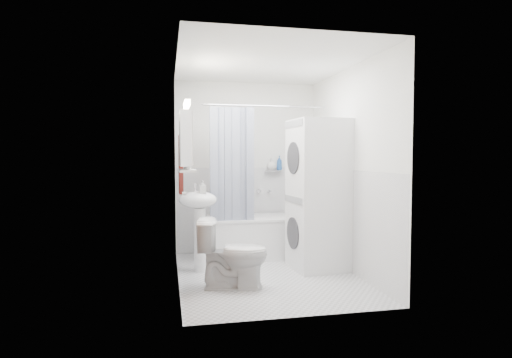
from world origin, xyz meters
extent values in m
plane|color=silver|center=(0.00, 0.00, 0.00)|extent=(2.60, 2.60, 0.00)
plane|color=white|center=(0.00, 1.30, 1.20)|extent=(2.00, 0.00, 2.00)
plane|color=white|center=(0.00, -1.30, 1.20)|extent=(2.00, 0.00, 2.00)
plane|color=white|center=(-1.00, 0.00, 1.20)|extent=(0.00, 2.60, 2.60)
plane|color=white|center=(1.00, 0.00, 1.20)|extent=(0.00, 2.60, 2.60)
plane|color=white|center=(0.00, 0.00, 2.40)|extent=(2.60, 2.60, 0.00)
plane|color=white|center=(0.00, 1.29, 0.60)|extent=(1.98, 0.00, 1.98)
plane|color=white|center=(-0.99, 0.00, 0.60)|extent=(0.00, 2.58, 2.58)
plane|color=white|center=(0.99, 0.00, 0.60)|extent=(0.00, 2.58, 2.58)
plane|color=brown|center=(-0.98, -0.88, 1.00)|extent=(0.00, 2.00, 2.00)
cylinder|color=silver|center=(-0.95, -0.55, 1.00)|extent=(0.04, 0.04, 0.04)
cube|color=white|center=(0.12, 0.92, 0.26)|extent=(1.41, 0.66, 0.52)
cube|color=white|center=(0.12, 0.92, 0.53)|extent=(1.43, 0.68, 0.03)
cube|color=silver|center=(0.12, 0.92, 0.42)|extent=(1.23, 0.48, 0.20)
cylinder|color=silver|center=(0.32, 1.25, 0.87)|extent=(0.04, 0.12, 0.04)
cylinder|color=silver|center=(0.12, 0.64, 2.00)|extent=(1.61, 0.02, 0.02)
cube|color=#15234B|center=(-0.54, 0.64, 1.25)|extent=(0.10, 0.02, 1.45)
cube|color=#15234B|center=(-0.45, 0.64, 1.25)|extent=(0.10, 0.02, 1.45)
cube|color=#15234B|center=(-0.36, 0.64, 1.25)|extent=(0.10, 0.02, 1.45)
cube|color=#15234B|center=(-0.27, 0.64, 1.25)|extent=(0.10, 0.02, 1.45)
cube|color=#15234B|center=(-0.18, 0.64, 1.25)|extent=(0.10, 0.02, 1.45)
cube|color=#15234B|center=(-0.09, 0.64, 1.25)|extent=(0.10, 0.02, 1.45)
ellipsoid|color=white|center=(-0.76, 0.32, 0.85)|extent=(0.44, 0.37, 0.20)
cylinder|color=white|center=(-0.74, 0.32, 0.38)|extent=(0.14, 0.14, 0.75)
cylinder|color=silver|center=(-0.78, 0.46, 0.97)|extent=(0.03, 0.03, 0.14)
cylinder|color=silver|center=(-0.78, 0.42, 1.03)|extent=(0.02, 0.10, 0.02)
cube|color=white|center=(-0.91, 0.10, 1.55)|extent=(0.12, 0.50, 0.60)
cube|color=white|center=(-0.84, 0.10, 1.55)|extent=(0.01, 0.47, 0.57)
cube|color=#FFEABF|center=(-0.89, 0.10, 1.93)|extent=(0.06, 0.45, 0.06)
cube|color=silver|center=(-0.89, 0.10, 1.20)|extent=(0.18, 0.54, 0.02)
cube|color=silver|center=(0.37, 1.24, 1.15)|extent=(0.22, 0.06, 0.02)
cube|color=#501712|center=(-0.94, 0.75, 1.26)|extent=(0.05, 0.31, 0.73)
cube|color=#501712|center=(-0.91, 0.75, 1.59)|extent=(0.03, 0.27, 0.08)
cylinder|color=silver|center=(-0.95, 0.75, 1.63)|extent=(0.02, 0.04, 0.02)
cube|color=white|center=(0.68, 0.18, 0.45)|extent=(0.68, 0.68, 0.90)
cylinder|color=#2D2D33|center=(0.36, 0.18, 0.44)|extent=(0.05, 0.38, 0.38)
cube|color=gray|center=(0.36, 0.18, 0.85)|extent=(0.05, 0.57, 0.08)
cube|color=white|center=(0.68, 0.18, 1.35)|extent=(0.68, 0.68, 0.90)
cylinder|color=#2D2D33|center=(0.36, 0.18, 1.34)|extent=(0.05, 0.38, 0.38)
cube|color=gray|center=(0.36, 0.18, 1.74)|extent=(0.05, 0.57, 0.08)
imported|color=white|center=(-0.45, -0.37, 0.35)|extent=(0.79, 0.54, 0.70)
imported|color=gray|center=(-0.71, 0.25, 0.95)|extent=(0.08, 0.17, 0.08)
imported|color=gray|center=(-0.89, -0.05, 1.25)|extent=(0.07, 0.18, 0.07)
imported|color=gray|center=(-0.89, 0.22, 1.26)|extent=(0.10, 0.09, 0.10)
imported|color=gray|center=(0.35, 1.24, 1.23)|extent=(0.13, 0.17, 0.13)
imported|color=#285AA3|center=(0.47, 1.24, 1.20)|extent=(0.08, 0.21, 0.08)
camera|label=1|loc=(-1.11, -4.69, 1.36)|focal=30.00mm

